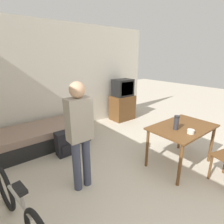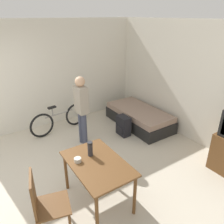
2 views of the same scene
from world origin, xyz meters
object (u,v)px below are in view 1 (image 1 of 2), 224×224
dining_table (182,131)px  person_standing (80,130)px  tv (122,101)px  mate_bowl (191,132)px  bicycle (19,209)px  backpack (65,143)px  daybed (43,136)px  thermos_flask (176,122)px

dining_table → person_standing: person_standing is taller
tv → mate_bowl: size_ratio=11.55×
bicycle → backpack: (1.08, 1.24, -0.07)m
tv → person_standing: (-2.47, -1.89, 0.35)m
bicycle → backpack: 1.64m
tv → daybed: bearing=-175.7°
tv → mate_bowl: tv is taller
daybed → mate_bowl: bearing=-58.4°
daybed → backpack: size_ratio=3.83×
tv → backpack: 2.47m
tv → bicycle: (-3.36, -2.11, -0.26)m
bicycle → person_standing: person_standing is taller
daybed → dining_table: 2.88m
backpack → daybed: bearing=107.7°
daybed → thermos_flask: bearing=-56.5°
dining_table → backpack: bearing=133.4°
dining_table → person_standing: bearing=161.2°
daybed → bicycle: bearing=-114.0°
person_standing → thermos_flask: bearing=-21.3°
bicycle → mate_bowl: (2.40, -0.59, 0.46)m
dining_table → bicycle: bearing=172.3°
bicycle → thermos_flask: thermos_flask is taller
tv → dining_table: (-0.78, -2.46, 0.07)m
mate_bowl → bicycle: bearing=166.3°
bicycle → person_standing: 1.10m
bicycle → tv: bearing=32.1°
bicycle → dining_table: bearing=-7.7°
daybed → person_standing: bearing=-88.8°
daybed → mate_bowl: size_ratio=17.48×
person_standing → mate_bowl: person_standing is taller
thermos_flask → backpack: thermos_flask is taller
bicycle → person_standing: (0.89, 0.22, 0.61)m
mate_bowl → backpack: 2.32m
dining_table → person_standing: (-1.68, 0.57, 0.28)m
person_standing → thermos_flask: 1.57m
bicycle → mate_bowl: bearing=-13.7°
daybed → person_standing: person_standing is taller
person_standing → bicycle: bearing=-166.1°
daybed → person_standing: (0.04, -1.70, 0.71)m
thermos_flask → bicycle: bearing=171.6°
backpack → person_standing: bearing=-100.2°
person_standing → thermos_flask: size_ratio=6.66×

